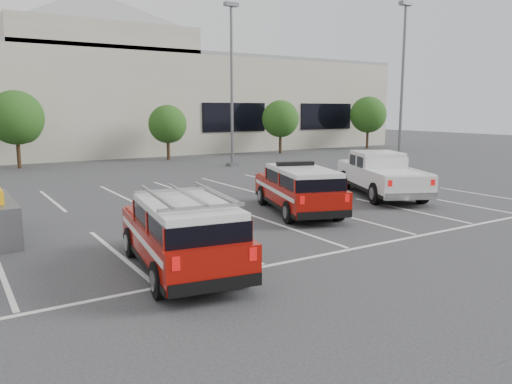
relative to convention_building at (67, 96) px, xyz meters
The scene contains 12 objects.
ground 32.21m from the convention_building, 90.33° to the right, with size 120.00×120.00×0.00m, color #2F2F31.
stall_markings 27.77m from the convention_building, 90.38° to the right, with size 23.00×15.00×0.01m, color silver.
convention_building is the anchor object (origin of this frame).
tree_mid_left 11.19m from the convention_building, 117.40° to the right, with size 3.37×3.37×4.85m.
tree_mid_right 11.20m from the convention_building, 63.43° to the right, with size 2.77×2.77×3.99m.
tree_right 17.96m from the convention_building, 33.37° to the right, with size 3.07×3.07×4.42m.
tree_far_right 26.83m from the convention_building, 21.51° to the right, with size 3.37×3.37×4.85m.
light_pole_mid 17.27m from the convention_building, 66.74° to the right, with size 0.90×0.60×10.24m.
light_pole_right 26.99m from the convention_building, 54.11° to the right, with size 0.90×0.60×10.24m.
fire_chief_suv 30.43m from the convention_building, 87.14° to the right, with size 3.35×5.45×1.80m.
white_pickup 30.09m from the convention_building, 77.02° to the right, with size 4.40×6.33×1.85m.
ladder_suv 34.54m from the convention_building, 97.88° to the right, with size 2.57×5.04×1.90m.
Camera 1 is at (-8.97, -12.37, 3.70)m, focal length 35.00 mm.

